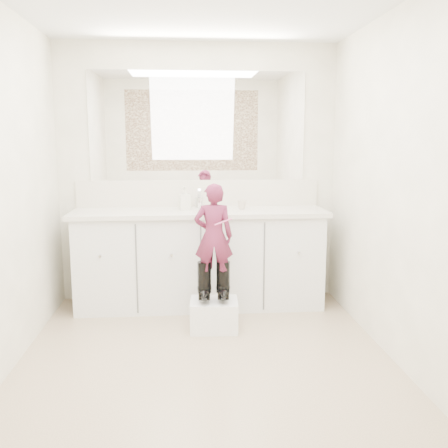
{
  "coord_description": "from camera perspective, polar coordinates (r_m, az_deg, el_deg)",
  "views": [
    {
      "loc": [
        -0.14,
        -3.23,
        1.52
      ],
      "look_at": [
        0.18,
        0.65,
        0.86
      ],
      "focal_mm": 40.0,
      "sensor_mm": 36.0,
      "label": 1
    }
  ],
  "objects": [
    {
      "name": "wall_front",
      "position": [
        1.76,
        -0.05,
        -0.75
      ],
      "size": [
        2.6,
        0.0,
        2.6
      ],
      "primitive_type": "plane",
      "rotation": [
        -1.57,
        0.0,
        0.0
      ],
      "color": "beige",
      "rests_on": "floor"
    },
    {
      "name": "boot_left",
      "position": [
        4.02,
        -2.25,
        -6.53
      ],
      "size": [
        0.13,
        0.22,
        0.31
      ],
      "primitive_type": null,
      "rotation": [
        0.0,
        0.0,
        -0.06
      ],
      "color": "black",
      "rests_on": "step_stool"
    },
    {
      "name": "countertop",
      "position": [
        4.49,
        -2.81,
        1.32
      ],
      "size": [
        2.28,
        0.58,
        0.04
      ],
      "primitive_type": "cube",
      "color": "beige",
      "rests_on": "vanity_cabinet"
    },
    {
      "name": "soap_bottle",
      "position": [
        4.54,
        -4.55,
        2.97
      ],
      "size": [
        0.11,
        0.12,
        0.21
      ],
      "primitive_type": "imported",
      "rotation": [
        0.0,
        0.0,
        0.23
      ],
      "color": "beige",
      "rests_on": "countertop"
    },
    {
      "name": "floor",
      "position": [
        3.57,
        -2.04,
        -15.53
      ],
      "size": [
        3.0,
        3.0,
        0.0
      ],
      "primitive_type": "plane",
      "color": "#877058",
      "rests_on": "ground"
    },
    {
      "name": "step_stool",
      "position": [
        4.09,
        -1.15,
        -10.33
      ],
      "size": [
        0.39,
        0.34,
        0.24
      ],
      "primitive_type": "cube",
      "rotation": [
        0.0,
        0.0,
        -0.06
      ],
      "color": "white",
      "rests_on": "floor"
    },
    {
      "name": "cup",
      "position": [
        4.56,
        2.05,
        2.24
      ],
      "size": [
        0.12,
        0.12,
        0.08
      ],
      "primitive_type": "imported",
      "rotation": [
        0.0,
        0.0,
        -0.39
      ],
      "color": "beige",
      "rests_on": "countertop"
    },
    {
      "name": "wall_back",
      "position": [
        4.74,
        -2.95,
        5.77
      ],
      "size": [
        2.6,
        0.0,
        2.6
      ],
      "primitive_type": "plane",
      "rotation": [
        1.57,
        0.0,
        0.0
      ],
      "color": "beige",
      "rests_on": "floor"
    },
    {
      "name": "backsplash",
      "position": [
        4.74,
        -2.93,
        3.53
      ],
      "size": [
        2.28,
        0.03,
        0.25
      ],
      "primitive_type": "cube",
      "color": "beige",
      "rests_on": "countertop"
    },
    {
      "name": "dot_panel",
      "position": [
        1.75,
        -0.08,
        13.97
      ],
      "size": [
        2.0,
        0.01,
        1.2
      ],
      "primitive_type": "cube",
      "color": "#472819",
      "rests_on": "wall_front"
    },
    {
      "name": "toothbrush",
      "position": [
        3.84,
        -0.09,
        0.25
      ],
      "size": [
        0.14,
        0.02,
        0.06
      ],
      "primitive_type": "cylinder",
      "rotation": [
        0.0,
        1.22,
        -0.06
      ],
      "color": "#DF5692",
      "rests_on": "toddler"
    },
    {
      "name": "wall_right",
      "position": [
        3.55,
        19.35,
        3.95
      ],
      "size": [
        0.0,
        3.0,
        3.0
      ],
      "primitive_type": "plane",
      "rotation": [
        1.57,
        0.0,
        -1.57
      ],
      "color": "beige",
      "rests_on": "floor"
    },
    {
      "name": "mirror",
      "position": [
        4.72,
        -3.0,
        11.1
      ],
      "size": [
        2.0,
        0.02,
        1.0
      ],
      "primitive_type": "cube",
      "color": "white",
      "rests_on": "wall_back"
    },
    {
      "name": "toddler",
      "position": [
        3.94,
        -1.2,
        -1.42
      ],
      "size": [
        0.32,
        0.22,
        0.84
      ],
      "primitive_type": "imported",
      "rotation": [
        0.0,
        0.0,
        3.09
      ],
      "color": "#962E58",
      "rests_on": "step_stool"
    },
    {
      "name": "boot_right",
      "position": [
        4.03,
        -0.11,
        -6.49
      ],
      "size": [
        0.13,
        0.22,
        0.31
      ],
      "primitive_type": null,
      "rotation": [
        0.0,
        0.0,
        -0.06
      ],
      "color": "black",
      "rests_on": "step_stool"
    },
    {
      "name": "vanity_cabinet",
      "position": [
        4.59,
        -2.77,
        -4.16
      ],
      "size": [
        2.2,
        0.55,
        0.85
      ],
      "primitive_type": "cube",
      "color": "silver",
      "rests_on": "floor"
    },
    {
      "name": "faucet",
      "position": [
        4.64,
        -2.88,
        2.46
      ],
      "size": [
        0.08,
        0.08,
        0.1
      ],
      "primitive_type": "cylinder",
      "color": "silver",
      "rests_on": "countertop"
    }
  ]
}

